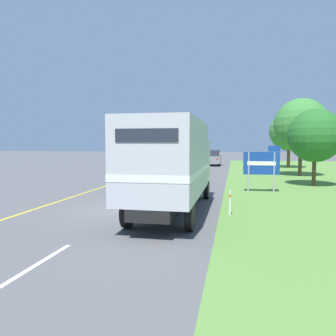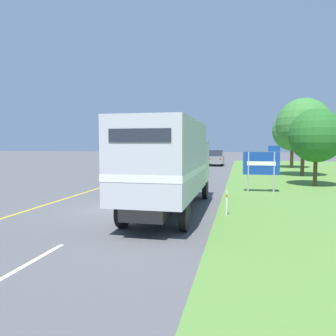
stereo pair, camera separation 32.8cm
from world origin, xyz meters
name	(u,v)px [view 1 (the left image)]	position (x,y,z in m)	size (l,w,h in m)	color
ground_plane	(127,210)	(0.00, 0.00, 0.00)	(200.00, 200.00, 0.00)	#515154
edge_line_yellow	(131,178)	(-3.70, 12.09, 0.00)	(0.12, 58.96, 0.01)	yellow
centre_dash_nearest	(40,263)	(0.00, -6.04, 0.00)	(0.12, 2.60, 0.01)	white
centre_dash_near	(131,207)	(0.00, 0.56, 0.00)	(0.12, 2.60, 0.01)	white
centre_dash_mid_a	(164,187)	(0.00, 7.16, 0.00)	(0.12, 2.60, 0.01)	white
centre_dash_mid_b	(181,177)	(0.00, 13.76, 0.00)	(0.12, 2.60, 0.01)	white
centre_dash_far	(192,170)	(0.00, 20.36, 0.00)	(0.12, 2.60, 0.01)	white
centre_dash_farthest	(199,166)	(0.00, 26.96, 0.00)	(0.12, 2.60, 0.01)	white
horse_trailer_truck	(173,163)	(1.93, -0.26, 1.94)	(2.32, 8.13, 3.45)	black
lead_car_white	(156,165)	(-2.06, 13.70, 0.91)	(1.80, 4.25, 1.79)	black
lead_car_grey_ahead	(213,158)	(1.68, 28.25, 0.97)	(1.80, 4.20, 1.92)	black
highway_sign	(262,164)	(5.71, 6.03, 1.55)	(1.93, 0.09, 2.55)	#9E9EA3
roadside_tree_near	(315,136)	(9.15, 9.52, 3.17)	(3.33, 3.33, 4.84)	#4C3823
roadside_tree_mid	(301,125)	(9.58, 16.31, 4.19)	(4.40, 4.40, 6.40)	#4C3823
roadside_tree_far	(289,131)	(10.17, 26.09, 4.06)	(4.31, 4.31, 6.23)	brown
delineator_post	(230,202)	(4.08, -0.23, 0.51)	(0.08, 0.08, 0.95)	white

